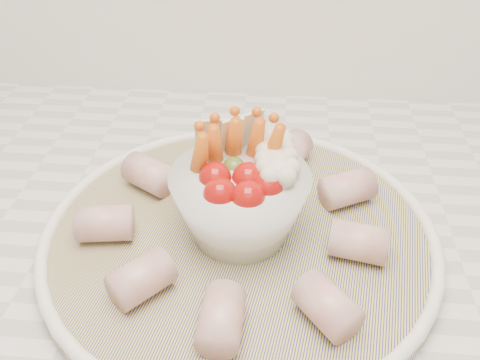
{
  "coord_description": "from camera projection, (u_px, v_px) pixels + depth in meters",
  "views": [
    {
      "loc": [
        -0.12,
        1.06,
        1.28
      ],
      "look_at": [
        -0.15,
        1.44,
        1.0
      ],
      "focal_mm": 40.0,
      "sensor_mm": 36.0,
      "label": 1
    }
  ],
  "objects": [
    {
      "name": "veggie_bowl",
      "position": [
        242.0,
        195.0,
        0.48
      ],
      "size": [
        0.13,
        0.13,
        0.11
      ],
      "color": "white",
      "rests_on": "serving_platter"
    },
    {
      "name": "serving_platter",
      "position": [
        240.0,
        235.0,
        0.51
      ],
      "size": [
        0.43,
        0.43,
        0.02
      ],
      "color": "navy",
      "rests_on": "kitchen_counter"
    },
    {
      "name": "cured_meat_rolls",
      "position": [
        240.0,
        219.0,
        0.5
      ],
      "size": [
        0.29,
        0.29,
        0.03
      ],
      "color": "#B55553",
      "rests_on": "serving_platter"
    }
  ]
}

